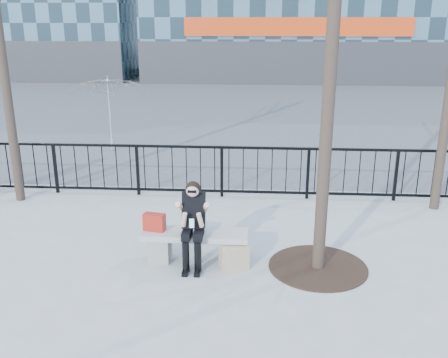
{
  "coord_description": "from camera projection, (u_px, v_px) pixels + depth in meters",
  "views": [
    {
      "loc": [
        0.95,
        -7.02,
        3.62
      ],
      "look_at": [
        0.4,
        0.8,
        1.1
      ],
      "focal_mm": 40.0,
      "sensor_mm": 36.0,
      "label": 1
    }
  ],
  "objects": [
    {
      "name": "ground",
      "position": [
        195.0,
        261.0,
        7.84
      ],
      "size": [
        120.0,
        120.0,
        0.0
      ],
      "primitive_type": "plane",
      "color": "gray",
      "rests_on": "ground"
    },
    {
      "name": "street_surface",
      "position": [
        237.0,
        104.0,
        22.08
      ],
      "size": [
        60.0,
        23.0,
        0.01
      ],
      "primitive_type": "cube",
      "color": "#474747",
      "rests_on": "ground"
    },
    {
      "name": "railing",
      "position": [
        212.0,
        171.0,
        10.52
      ],
      "size": [
        14.0,
        0.06,
        1.1
      ],
      "color": "black",
      "rests_on": "ground"
    },
    {
      "name": "tree_grate",
      "position": [
        318.0,
        267.0,
        7.61
      ],
      "size": [
        1.5,
        1.5,
        0.02
      ],
      "primitive_type": "cylinder",
      "color": "black",
      "rests_on": "ground"
    },
    {
      "name": "bench_main",
      "position": [
        195.0,
        243.0,
        7.74
      ],
      "size": [
        1.65,
        0.46,
        0.49
      ],
      "color": "gray",
      "rests_on": "ground"
    },
    {
      "name": "seated_woman",
      "position": [
        193.0,
        225.0,
        7.48
      ],
      "size": [
        0.5,
        0.64,
        1.34
      ],
      "color": "black",
      "rests_on": "ground"
    },
    {
      "name": "handbag",
      "position": [
        154.0,
        222.0,
        7.71
      ],
      "size": [
        0.35,
        0.22,
        0.27
      ],
      "primitive_type": "cube",
      "rotation": [
        0.0,
        0.0,
        -0.2
      ],
      "color": "#A11E13",
      "rests_on": "bench_main"
    },
    {
      "name": "shopping_bag",
      "position": [
        236.0,
        258.0,
        7.49
      ],
      "size": [
        0.42,
        0.31,
        0.38
      ],
      "primitive_type": "cube",
      "rotation": [
        0.0,
        0.0,
        0.47
      ],
      "color": "beige",
      "rests_on": "ground"
    },
    {
      "name": "vendor_umbrella",
      "position": [
        109.0,
        114.0,
        13.95
      ],
      "size": [
        2.53,
        2.58,
        2.14
      ],
      "primitive_type": "imported",
      "rotation": [
        0.0,
        0.0,
        -0.09
      ],
      "color": "yellow",
      "rests_on": "ground"
    }
  ]
}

